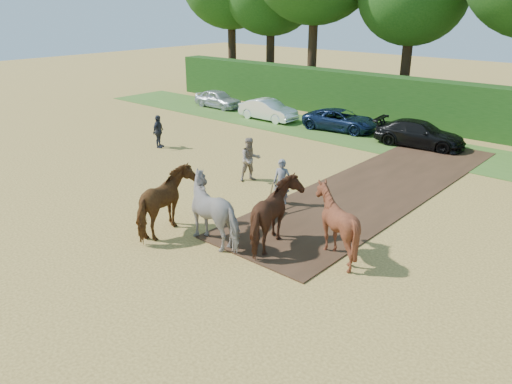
{
  "coord_description": "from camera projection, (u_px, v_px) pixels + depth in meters",
  "views": [
    {
      "loc": [
        10.79,
        -11.57,
        7.49
      ],
      "look_at": [
        0.34,
        0.36,
        1.4
      ],
      "focal_mm": 35.0,
      "sensor_mm": 36.0,
      "label": 1
    }
  ],
  "objects": [
    {
      "name": "hedgerow",
      "position": [
        451.0,
        108.0,
        29.9
      ],
      "size": [
        46.0,
        1.6,
        3.0
      ],
      "primitive_type": "cube",
      "color": "#14380F",
      "rests_on": "ground"
    },
    {
      "name": "plough_team",
      "position": [
        248.0,
        212.0,
        16.14
      ],
      "size": [
        7.41,
        6.32,
        2.23
      ],
      "color": "brown",
      "rests_on": "ground"
    },
    {
      "name": "earth_strip",
      "position": [
        378.0,
        187.0,
        21.43
      ],
      "size": [
        4.5,
        17.0,
        0.05
      ],
      "primitive_type": "cube",
      "color": "#472D1C",
      "rests_on": "ground"
    },
    {
      "name": "grass_verge",
      "position": [
        415.0,
        147.0,
        27.27
      ],
      "size": [
        50.0,
        5.0,
        0.03
      ],
      "primitive_type": "cube",
      "color": "#38601E",
      "rests_on": "ground"
    },
    {
      "name": "ground",
      "position": [
        242.0,
        230.0,
        17.44
      ],
      "size": [
        120.0,
        120.0,
        0.0
      ],
      "primitive_type": "plane",
      "color": "gold",
      "rests_on": "ground"
    },
    {
      "name": "spectator_far",
      "position": [
        158.0,
        131.0,
        26.95
      ],
      "size": [
        0.83,
        1.13,
        1.78
      ],
      "primitive_type": "imported",
      "rotation": [
        0.0,
        0.0,
        2.01
      ],
      "color": "#272A34",
      "rests_on": "ground"
    },
    {
      "name": "parked_cars",
      "position": [
        446.0,
        138.0,
        26.34
      ],
      "size": [
        35.84,
        2.95,
        1.49
      ],
      "color": "silver",
      "rests_on": "ground"
    },
    {
      "name": "spectator_near",
      "position": [
        250.0,
        159.0,
        21.9
      ],
      "size": [
        1.11,
        1.19,
        1.95
      ],
      "primitive_type": "imported",
      "rotation": [
        0.0,
        0.0,
        1.07
      ],
      "color": "#B3A18D",
      "rests_on": "ground"
    }
  ]
}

